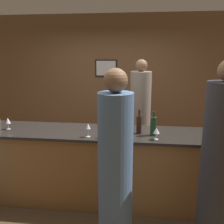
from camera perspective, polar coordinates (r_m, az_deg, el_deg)
The scene contains 13 objects.
ground_plane at distance 3.82m, azimuth -4.12°, elevation -19.09°, with size 14.00×14.00×0.00m, color #4C3823.
back_wall at distance 5.16m, azimuth -0.27°, elevation 6.13°, with size 8.00×0.08×2.80m.
bar_counter at distance 3.57m, azimuth -4.26°, elevation -12.16°, with size 3.52×0.74×1.02m.
bartender at distance 4.15m, azimuth 6.39°, elevation -2.60°, with size 0.34×0.34×1.95m.
guest_0 at distance 2.81m, azimuth 23.24°, elevation -11.25°, with size 0.37×0.37×1.99m.
guest_2 at distance 2.59m, azimuth 0.76°, elevation -13.06°, with size 0.35×0.35×1.91m.
wine_bottle_0 at distance 3.22m, azimuth 9.43°, elevation -3.14°, with size 0.08×0.08×0.31m.
wine_bottle_1 at distance 3.26m, azimuth 6.20°, elevation -2.80°, with size 0.07×0.07×0.32m.
wine_glass_0 at distance 3.13m, azimuth -5.51°, elevation -3.39°, with size 0.06×0.06×0.17m.
wine_glass_1 at distance 3.26m, azimuth 4.36°, elevation -2.75°, with size 0.07×0.07×0.16m.
wine_glass_2 at distance 3.07m, azimuth -2.00°, elevation -3.91°, with size 0.06×0.06×0.16m.
wine_glass_3 at distance 3.07m, azimuth 10.12°, elevation -4.25°, with size 0.08×0.08×0.15m.
wine_glass_4 at distance 3.72m, azimuth -22.71°, elevation -1.89°, with size 0.07×0.07×0.16m.
Camera 1 is at (0.65, -3.16, 2.04)m, focal length 40.00 mm.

